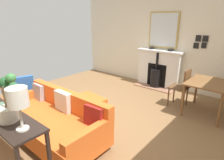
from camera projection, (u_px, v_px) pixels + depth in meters
The scene contains 15 objects.
ground_plane at pixel (89, 119), 3.92m from camera, with size 5.93×5.71×0.01m, color olive.
wall_left at pixel (160, 41), 5.66m from camera, with size 0.12×5.71×2.71m, color silver.
fireplace at pixel (158, 70), 5.69m from camera, with size 0.55×1.36×1.11m.
mirror_over_mantel at pixel (163, 30), 5.42m from camera, with size 0.04×0.89×1.00m.
mantel_bowl_near at pixel (151, 48), 5.70m from camera, with size 0.14×0.14×0.06m.
mantel_bowl_far at pixel (170, 50), 5.33m from camera, with size 0.16×0.16×0.05m.
sofa at pixel (53, 120), 3.25m from camera, with size 0.93×2.08×0.77m.
ottoman at pixel (88, 104), 4.09m from camera, with size 0.61×0.75×0.36m.
armchair_accent at pixel (19, 90), 4.34m from camera, with size 0.79×0.72×0.77m.
console_table at pixel (0, 117), 2.57m from camera, with size 0.40×1.79×0.79m.
table_lamp_far_end at pixel (18, 99), 2.01m from camera, with size 0.22×0.22×0.50m.
potted_plant at pixel (1, 94), 2.20m from camera, with size 0.41×0.44×0.70m.
dining_table at pixel (208, 87), 3.96m from camera, with size 0.96×0.80×0.72m.
dining_chair_near_fireplace at pixel (183, 85), 4.31m from camera, with size 0.40×0.40×0.91m.
photo_gallery_row at pixel (201, 42), 4.86m from camera, with size 0.02×0.34×0.35m.
Camera 1 is at (2.36, 2.60, 1.98)m, focal length 30.37 mm.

